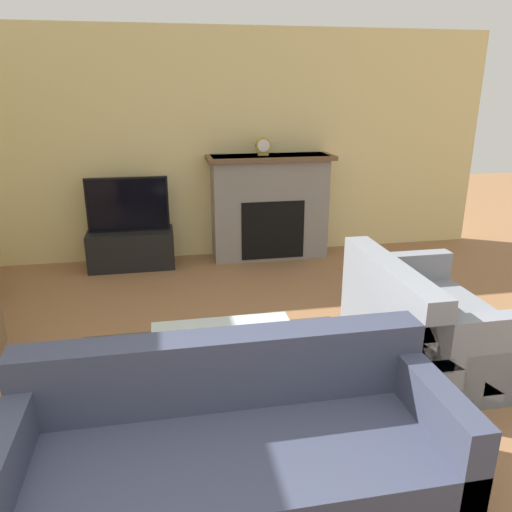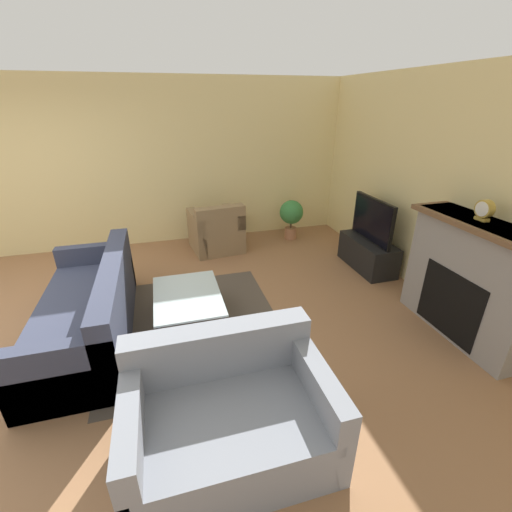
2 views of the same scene
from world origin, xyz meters
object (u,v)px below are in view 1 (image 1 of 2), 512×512
Objects in this scene: tv at (128,205)px; coffee_table at (226,344)px; mantel_clock at (263,146)px; couch_sectional at (234,457)px; couch_loveseat at (426,325)px.

tv is 0.92× the size of coffee_table.
mantel_clock is at bearing 3.32° from tv.
tv is 1.71m from mantel_clock.
coffee_table is 4.93× the size of mantel_clock.
coffee_table is (0.77, -2.74, -0.39)m from tv.
tv is 3.84m from couch_sectional.
mantel_clock reaches higher than coffee_table.
tv is 3.53m from couch_loveseat.
couch_loveseat is at bearing 5.12° from coffee_table.
couch_loveseat is 1.58m from coffee_table.
mantel_clock reaches higher than couch_sectional.
mantel_clock is (-0.74, 2.69, 1.08)m from couch_loveseat.
couch_sectional is 2.03m from couch_loveseat.
mantel_clock is (0.83, 2.83, 1.01)m from coffee_table.
couch_sectional is (0.67, -3.75, -0.47)m from tv.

